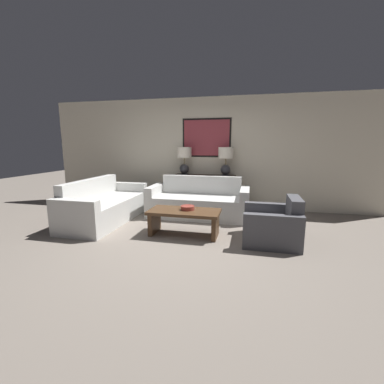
{
  "coord_description": "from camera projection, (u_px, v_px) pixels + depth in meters",
  "views": [
    {
      "loc": [
        1.09,
        -3.75,
        1.55
      ],
      "look_at": [
        -0.0,
        0.94,
        0.65
      ],
      "focal_mm": 24.0,
      "sensor_mm": 36.0,
      "label": 1
    }
  ],
  "objects": [
    {
      "name": "ground_plane",
      "position": [
        179.0,
        242.0,
        4.12
      ],
      "size": [
        20.0,
        20.0,
        0.0
      ],
      "primitive_type": "plane",
      "color": "slate"
    },
    {
      "name": "console_table",
      "position": [
        204.0,
        192.0,
        6.2
      ],
      "size": [
        1.47,
        0.4,
        0.82
      ],
      "color": "#332319",
      "rests_on": "ground_plane"
    },
    {
      "name": "back_wall",
      "position": [
        207.0,
        153.0,
        6.3
      ],
      "size": [
        8.13,
        0.12,
        2.65
      ],
      "color": "beige",
      "rests_on": "ground_plane"
    },
    {
      "name": "armchair_near_back_wall",
      "position": [
        273.0,
        226.0,
        4.11
      ],
      "size": [
        0.86,
        0.91,
        0.74
      ],
      "color": "#4C4C51",
      "rests_on": "ground_plane"
    },
    {
      "name": "table_lamp_right",
      "position": [
        226.0,
        158.0,
        5.94
      ],
      "size": [
        0.35,
        0.35,
        0.66
      ],
      "color": "#333338",
      "rests_on": "console_table"
    },
    {
      "name": "couch_by_back_wall",
      "position": [
        199.0,
        203.0,
        5.57
      ],
      "size": [
        2.13,
        0.89,
        0.85
      ],
      "color": "silver",
      "rests_on": "ground_plane"
    },
    {
      "name": "table_lamp_left",
      "position": [
        184.0,
        158.0,
        6.16
      ],
      "size": [
        0.35,
        0.35,
        0.66
      ],
      "color": "#333338",
      "rests_on": "console_table"
    },
    {
      "name": "couch_by_side",
      "position": [
        105.0,
        207.0,
        5.23
      ],
      "size": [
        0.89,
        2.13,
        0.85
      ],
      "color": "silver",
      "rests_on": "ground_plane"
    },
    {
      "name": "decorative_bowl",
      "position": [
        188.0,
        208.0,
        4.41
      ],
      "size": [
        0.24,
        0.24,
        0.07
      ],
      "color": "#93382D",
      "rests_on": "coffee_table"
    },
    {
      "name": "coffee_table",
      "position": [
        184.0,
        217.0,
        4.4
      ],
      "size": [
        1.22,
        0.58,
        0.44
      ],
      "color": "#4C331E",
      "rests_on": "ground_plane"
    }
  ]
}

